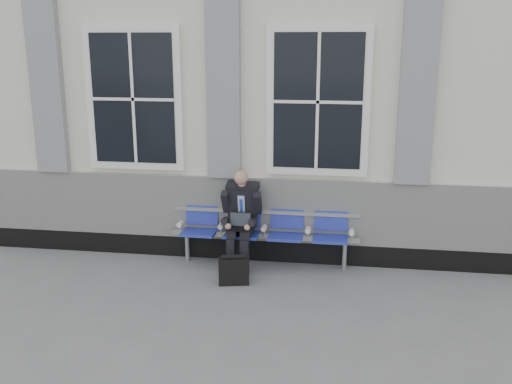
# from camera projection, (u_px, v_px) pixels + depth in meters

# --- Properties ---
(ground) EXTENTS (70.00, 70.00, 0.00)m
(ground) POSITION_uv_depth(u_px,v_px,m) (277.00, 307.00, 6.66)
(ground) COLOR slate
(ground) RESTS_ON ground
(station_building) EXTENTS (14.40, 4.40, 4.49)m
(station_building) POSITION_uv_depth(u_px,v_px,m) (301.00, 91.00, 9.41)
(station_building) COLOR silver
(station_building) RESTS_ON ground
(bench) EXTENTS (2.60, 0.47, 0.91)m
(bench) POSITION_uv_depth(u_px,v_px,m) (265.00, 226.00, 7.83)
(bench) COLOR #9EA0A3
(bench) RESTS_ON ground
(businessman) EXTENTS (0.53, 0.71, 1.36)m
(businessman) POSITION_uv_depth(u_px,v_px,m) (241.00, 215.00, 7.70)
(businessman) COLOR black
(businessman) RESTS_ON ground
(briefcase) EXTENTS (0.41, 0.24, 0.40)m
(briefcase) POSITION_uv_depth(u_px,v_px,m) (234.00, 270.00, 7.26)
(briefcase) COLOR black
(briefcase) RESTS_ON ground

